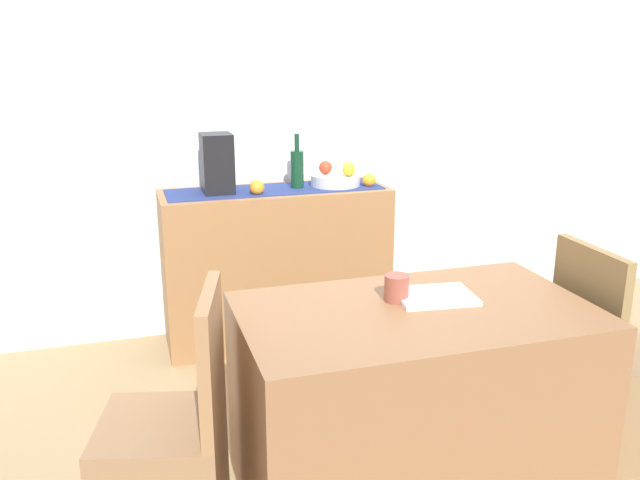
{
  "coord_description": "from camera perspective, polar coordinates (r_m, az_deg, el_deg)",
  "views": [
    {
      "loc": [
        -0.93,
        -2.56,
        1.63
      ],
      "look_at": [
        -0.04,
        0.35,
        0.74
      ],
      "focal_mm": 37.49,
      "sensor_mm": 36.0,
      "label": 1
    }
  ],
  "objects": [
    {
      "name": "ground_plane",
      "position": [
        3.18,
        2.65,
        -14.75
      ],
      "size": [
        6.4,
        6.4,
        0.02
      ],
      "primitive_type": "cube",
      "color": "#977C55",
      "rests_on": "ground"
    },
    {
      "name": "room_wall_rear",
      "position": [
        3.87,
        -3.04,
        12.13
      ],
      "size": [
        6.4,
        0.06,
        2.7
      ],
      "primitive_type": "cube",
      "color": "silver",
      "rests_on": "ground"
    },
    {
      "name": "sideboard_console",
      "position": [
        3.77,
        -3.74,
        -2.21
      ],
      "size": [
        1.25,
        0.42,
        0.87
      ],
      "primitive_type": "cube",
      "color": "olive",
      "rests_on": "ground"
    },
    {
      "name": "table_runner",
      "position": [
        3.65,
        -3.86,
        4.33
      ],
      "size": [
        1.17,
        0.32,
        0.01
      ],
      "primitive_type": "cube",
      "color": "navy",
      "rests_on": "sideboard_console"
    },
    {
      "name": "fruit_bowl",
      "position": [
        3.74,
        1.31,
        5.16
      ],
      "size": [
        0.28,
        0.28,
        0.06
      ],
      "primitive_type": "cylinder",
      "color": "silver",
      "rests_on": "table_runner"
    },
    {
      "name": "apple_rear",
      "position": [
        3.68,
        2.48,
        6.0
      ],
      "size": [
        0.07,
        0.07,
        0.07
      ],
      "primitive_type": "sphere",
      "color": "gold",
      "rests_on": "fruit_bowl"
    },
    {
      "name": "apple_right",
      "position": [
        3.74,
        0.47,
        6.22
      ],
      "size": [
        0.07,
        0.07,
        0.07
      ],
      "primitive_type": "sphere",
      "color": "#B4391F",
      "rests_on": "fruit_bowl"
    },
    {
      "name": "apple_left",
      "position": [
        3.78,
        2.48,
        6.27
      ],
      "size": [
        0.07,
        0.07,
        0.07
      ],
      "primitive_type": "sphere",
      "color": "#94B341",
      "rests_on": "fruit_bowl"
    },
    {
      "name": "wine_bottle",
      "position": [
        3.66,
        -2.04,
        6.12
      ],
      "size": [
        0.07,
        0.07,
        0.3
      ],
      "color": "#113921",
      "rests_on": "sideboard_console"
    },
    {
      "name": "coffee_maker",
      "position": [
        3.57,
        -8.78,
        6.44
      ],
      "size": [
        0.16,
        0.18,
        0.32
      ],
      "primitive_type": "cube",
      "color": "black",
      "rests_on": "sideboard_console"
    },
    {
      "name": "orange_loose_far",
      "position": [
        3.53,
        -5.4,
        4.49
      ],
      "size": [
        0.08,
        0.08,
        0.08
      ],
      "primitive_type": "sphere",
      "color": "orange",
      "rests_on": "sideboard_console"
    },
    {
      "name": "orange_loose_mid",
      "position": [
        3.73,
        4.21,
        5.12
      ],
      "size": [
        0.07,
        0.07,
        0.07
      ],
      "primitive_type": "sphere",
      "color": "orange",
      "rests_on": "sideboard_console"
    },
    {
      "name": "dining_table",
      "position": [
        2.55,
        7.91,
        -13.56
      ],
      "size": [
        1.25,
        0.73,
        0.74
      ],
      "primitive_type": "cube",
      "color": "brown",
      "rests_on": "ground"
    },
    {
      "name": "open_book",
      "position": [
        2.48,
        9.76,
        -4.75
      ],
      "size": [
        0.3,
        0.24,
        0.02
      ],
      "primitive_type": "cube",
      "rotation": [
        0.0,
        0.0,
        -0.11
      ],
      "color": "white",
      "rests_on": "dining_table"
    },
    {
      "name": "coffee_cup",
      "position": [
        2.43,
        6.55,
        -4.09
      ],
      "size": [
        0.09,
        0.09,
        0.1
      ],
      "primitive_type": "cylinder",
      "color": "brown",
      "rests_on": "dining_table"
    },
    {
      "name": "chair_near_window",
      "position": [
        2.41,
        -12.86,
        -18.62
      ],
      "size": [
        0.48,
        0.48,
        0.9
      ],
      "color": "olive",
      "rests_on": "ground"
    },
    {
      "name": "chair_by_corner",
      "position": [
        3.04,
        23.57,
        -11.84
      ],
      "size": [
        0.4,
        0.4,
        0.9
      ],
      "color": "olive",
      "rests_on": "ground"
    }
  ]
}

